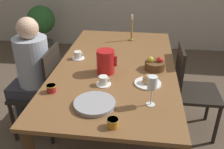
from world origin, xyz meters
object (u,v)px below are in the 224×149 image
at_px(bread_plate, 148,81).
at_px(jam_jar_amber, 113,122).
at_px(chair_opposite, 190,89).
at_px(candlestick_tall, 132,31).
at_px(person_seated, 31,69).
at_px(wine_glass_water, 152,84).
at_px(potted_plant, 42,24).
at_px(jam_jar_red, 51,88).
at_px(red_pitcher, 106,62).
at_px(fruit_bowl, 155,65).
at_px(chair_person_side, 42,90).
at_px(serving_tray, 95,104).
at_px(teacup_across, 78,56).
at_px(teacup_near_person, 103,81).

bearing_deg(bread_plate, jam_jar_amber, -110.75).
distance_m(chair_opposite, candlestick_tall, 0.88).
bearing_deg(person_seated, wine_glass_water, -116.51).
bearing_deg(potted_plant, wine_glass_water, -54.97).
height_order(chair_opposite, jam_jar_red, chair_opposite).
xyz_separation_m(red_pitcher, fruit_bowl, (0.41, 0.11, -0.06)).
bearing_deg(jam_jar_amber, wine_glass_water, 49.15).
distance_m(chair_person_side, fruit_bowl, 1.09).
relative_size(serving_tray, candlestick_tall, 0.98).
height_order(person_seated, bread_plate, person_seated).
bearing_deg(jam_jar_red, red_pitcher, 46.17).
height_order(bread_plate, jam_jar_red, bread_plate).
height_order(fruit_bowl, potted_plant, fruit_bowl).
distance_m(person_seated, teacup_across, 0.45).
distance_m(red_pitcher, wine_glass_water, 0.57).
xyz_separation_m(teacup_near_person, candlestick_tall, (0.15, 1.02, 0.08)).
xyz_separation_m(chair_person_side, fruit_bowl, (1.04, 0.00, 0.33)).
height_order(jam_jar_amber, fruit_bowl, fruit_bowl).
xyz_separation_m(teacup_near_person, fruit_bowl, (0.39, 0.32, 0.01)).
relative_size(teacup_across, jam_jar_red, 1.67).
bearing_deg(fruit_bowl, red_pitcher, -164.43).
distance_m(teacup_near_person, serving_tray, 0.29).
bearing_deg(person_seated, chair_person_side, -92.84).
relative_size(teacup_across, bread_plate, 0.57).
relative_size(red_pitcher, teacup_across, 1.65).
bearing_deg(serving_tray, jam_jar_red, 158.77).
bearing_deg(teacup_across, candlestick_tall, 50.61).
relative_size(teacup_near_person, bread_plate, 0.57).
bearing_deg(fruit_bowl, potted_plant, 132.18).
height_order(jam_jar_red, fruit_bowl, fruit_bowl).
distance_m(teacup_across, potted_plant, 2.25).
relative_size(person_seated, potted_plant, 1.46).
xyz_separation_m(chair_person_side, candlestick_tall, (0.80, 0.70, 0.39)).
relative_size(person_seated, teacup_near_person, 9.97).
distance_m(person_seated, candlestick_tall, 1.14).
height_order(serving_tray, jam_jar_red, jam_jar_red).
bearing_deg(serving_tray, teacup_across, 112.16).
bearing_deg(jam_jar_red, jam_jar_amber, -33.96).
height_order(serving_tray, fruit_bowl, fruit_bowl).
bearing_deg(chair_person_side, teacup_near_person, -115.94).
bearing_deg(bread_plate, jam_jar_red, -163.53).
bearing_deg(person_seated, candlestick_tall, -51.82).
bearing_deg(teacup_near_person, candlestick_tall, 81.51).
distance_m(chair_opposite, jam_jar_red, 1.34).
xyz_separation_m(chair_person_side, potted_plant, (-0.81, 2.05, 0.02)).
relative_size(teacup_near_person, teacup_across, 1.00).
bearing_deg(serving_tray, candlestick_tall, 82.78).
relative_size(serving_tray, potted_plant, 0.34).
height_order(red_pitcher, fruit_bowl, red_pitcher).
bearing_deg(person_seated, serving_tray, -129.93).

